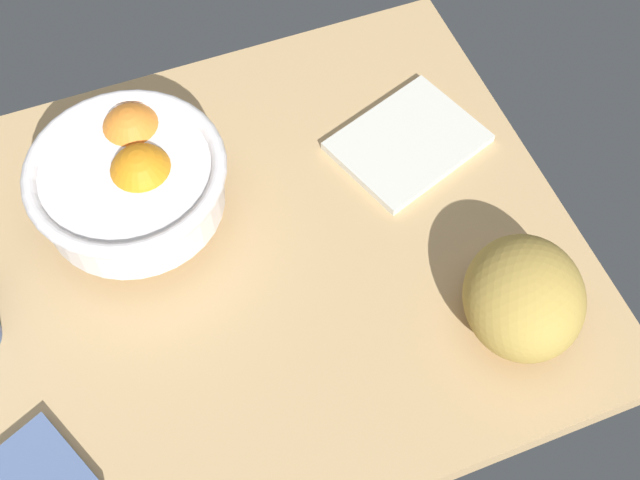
# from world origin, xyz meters

# --- Properties ---
(ground_plane) EXTENTS (0.72, 0.57, 0.03)m
(ground_plane) POSITION_xyz_m (0.00, 0.00, -0.01)
(ground_plane) COLOR tan
(fruit_bowl) EXTENTS (0.21, 0.21, 0.10)m
(fruit_bowl) POSITION_xyz_m (-0.08, 0.09, 0.06)
(fruit_bowl) COLOR white
(fruit_bowl) RESTS_ON ground
(bread_loaf) EXTENTS (0.16, 0.17, 0.09)m
(bread_loaf) POSITION_xyz_m (0.24, -0.17, 0.05)
(bread_loaf) COLOR #B89744
(bread_loaf) RESTS_ON ground
(napkin_spare) EXTENTS (0.19, 0.17, 0.01)m
(napkin_spare) POSITION_xyz_m (0.23, 0.07, 0.01)
(napkin_spare) COLOR silver
(napkin_spare) RESTS_ON ground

